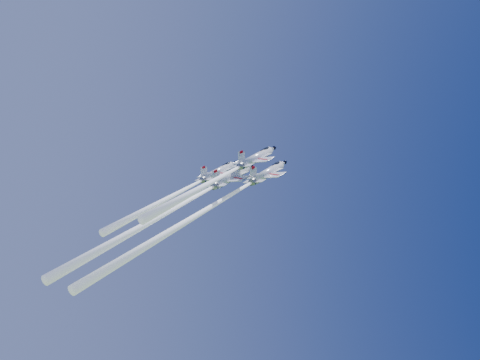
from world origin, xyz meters
name	(u,v)px	position (x,y,z in m)	size (l,w,h in m)	color
jet_lead	(210,208)	(-10.48, -7.04, 98.27)	(45.22, 24.34, 46.51)	white
jet_left	(183,190)	(-13.24, 1.39, 102.88)	(30.91, 16.79, 28.58)	white
jet_right	(223,176)	(-9.36, -11.08, 104.34)	(31.17, 16.97, 28.56)	white
jet_slot	(177,207)	(-18.69, -10.10, 97.60)	(39.30, 21.22, 38.64)	white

